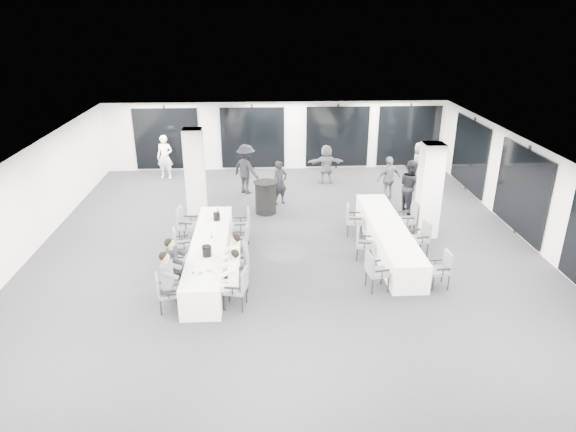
% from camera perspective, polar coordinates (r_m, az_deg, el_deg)
% --- Properties ---
extents(room, '(14.04, 16.04, 2.84)m').
position_cam_1_polar(room, '(14.85, 3.01, 2.73)').
color(room, '#25252A').
rests_on(room, ground).
extents(column_left, '(0.60, 0.60, 2.80)m').
position_cam_1_polar(column_left, '(16.89, -10.30, 4.87)').
color(column_left, silver).
rests_on(column_left, floor).
extents(column_right, '(0.60, 0.60, 2.80)m').
position_cam_1_polar(column_right, '(15.43, 15.41, 2.75)').
color(column_right, silver).
rests_on(column_right, floor).
extents(banquet_table_main, '(0.90, 5.00, 0.75)m').
position_cam_1_polar(banquet_table_main, '(13.47, -8.70, -4.31)').
color(banquet_table_main, white).
rests_on(banquet_table_main, floor).
extents(banquet_table_side, '(0.90, 5.00, 0.75)m').
position_cam_1_polar(banquet_table_side, '(14.58, 11.02, -2.34)').
color(banquet_table_side, white).
rests_on(banquet_table_side, floor).
extents(cocktail_table, '(0.78, 0.78, 1.08)m').
position_cam_1_polar(cocktail_table, '(16.84, -2.51, 2.09)').
color(cocktail_table, black).
rests_on(cocktail_table, floor).
extents(chair_main_left_near, '(0.54, 0.57, 0.89)m').
position_cam_1_polar(chair_main_left_near, '(11.81, -13.62, -8.03)').
color(chair_main_left_near, '#595B61').
rests_on(chair_main_left_near, floor).
extents(chair_main_left_second, '(0.52, 0.55, 0.87)m').
position_cam_1_polar(chair_main_left_second, '(12.41, -13.07, -6.46)').
color(chair_main_left_second, '#595B61').
rests_on(chair_main_left_second, floor).
extents(chair_main_left_mid, '(0.46, 0.50, 0.86)m').
position_cam_1_polar(chair_main_left_mid, '(13.31, -12.37, -4.38)').
color(chair_main_left_mid, '#595B61').
rests_on(chair_main_left_mid, floor).
extents(chair_main_left_fourth, '(0.55, 0.57, 0.90)m').
position_cam_1_polar(chair_main_left_fourth, '(14.00, -11.90, -2.86)').
color(chair_main_left_fourth, '#595B61').
rests_on(chair_main_left_fourth, floor).
extents(chair_main_left_far, '(0.59, 0.64, 1.04)m').
position_cam_1_polar(chair_main_left_far, '(15.03, -11.35, -0.70)').
color(chair_main_left_far, '#595B61').
rests_on(chair_main_left_far, floor).
extents(chair_main_right_near, '(0.58, 0.61, 0.97)m').
position_cam_1_polar(chair_main_right_near, '(11.62, -5.48, -7.73)').
color(chair_main_right_near, '#595B61').
rests_on(chair_main_right_near, floor).
extents(chair_main_right_second, '(0.60, 0.64, 1.04)m').
position_cam_1_polar(chair_main_right_second, '(12.36, -5.31, -5.55)').
color(chair_main_right_second, '#595B61').
rests_on(chair_main_right_second, floor).
extents(chair_main_right_mid, '(0.53, 0.55, 0.88)m').
position_cam_1_polar(chair_main_right_mid, '(13.02, -5.25, -4.48)').
color(chair_main_right_mid, '#595B61').
rests_on(chair_main_right_mid, floor).
extents(chair_main_right_fourth, '(0.51, 0.55, 0.92)m').
position_cam_1_polar(chair_main_right_fourth, '(13.96, -5.09, -2.47)').
color(chair_main_right_fourth, '#595B61').
rests_on(chair_main_right_fourth, floor).
extents(chair_main_right_far, '(0.53, 0.59, 1.00)m').
position_cam_1_polar(chair_main_right_far, '(14.76, -4.96, -0.84)').
color(chair_main_right_far, '#595B61').
rests_on(chair_main_right_far, floor).
extents(chair_side_left_near, '(0.57, 0.60, 0.97)m').
position_cam_1_polar(chair_side_left_near, '(12.43, 9.60, -5.84)').
color(chair_side_left_near, '#595B61').
rests_on(chair_side_left_near, floor).
extents(chair_side_left_mid, '(0.53, 0.56, 0.88)m').
position_cam_1_polar(chair_side_left_mid, '(13.90, 8.22, -2.83)').
color(chair_side_left_mid, '#595B61').
rests_on(chair_side_left_mid, floor).
extents(chair_side_left_far, '(0.55, 0.59, 0.96)m').
position_cam_1_polar(chair_side_left_far, '(15.27, 7.14, -0.22)').
color(chair_side_left_far, '#595B61').
rests_on(chair_side_left_far, floor).
extents(chair_side_right_near, '(0.49, 0.54, 0.92)m').
position_cam_1_polar(chair_side_right_near, '(12.95, 16.77, -5.47)').
color(chair_side_right_near, '#595B61').
rests_on(chair_side_right_near, floor).
extents(chair_side_right_mid, '(0.56, 0.60, 0.97)m').
position_cam_1_polar(chair_side_right_mid, '(14.43, 14.59, -2.16)').
color(chair_side_right_mid, '#595B61').
rests_on(chair_side_right_mid, floor).
extents(chair_side_right_far, '(0.52, 0.58, 1.00)m').
position_cam_1_polar(chair_side_right_far, '(15.55, 13.27, -0.15)').
color(chair_side_right_far, '#595B61').
rests_on(chair_side_right_far, floor).
extents(seated_guest_a, '(0.50, 0.38, 1.44)m').
position_cam_1_polar(seated_guest_a, '(11.65, -12.97, -6.67)').
color(seated_guest_a, '#585B5F').
rests_on(seated_guest_a, floor).
extents(seated_guest_b, '(0.50, 0.38, 1.44)m').
position_cam_1_polar(seated_guest_b, '(12.25, -12.46, -5.12)').
color(seated_guest_b, black).
rests_on(seated_guest_b, floor).
extents(seated_guest_c, '(0.50, 0.38, 1.44)m').
position_cam_1_polar(seated_guest_c, '(11.52, -6.35, -6.56)').
color(seated_guest_c, white).
rests_on(seated_guest_c, floor).
extents(seated_guest_d, '(0.50, 0.38, 1.44)m').
position_cam_1_polar(seated_guest_d, '(12.25, -6.15, -4.68)').
color(seated_guest_d, white).
rests_on(seated_guest_d, floor).
extents(standing_guest_a, '(0.80, 0.76, 1.72)m').
position_cam_1_polar(standing_guest_a, '(17.53, -0.90, 4.02)').
color(standing_guest_a, black).
rests_on(standing_guest_a, floor).
extents(standing_guest_c, '(1.42, 1.40, 2.04)m').
position_cam_1_polar(standing_guest_c, '(18.61, -4.69, 5.56)').
color(standing_guest_c, black).
rests_on(standing_guest_c, floor).
extents(standing_guest_d, '(1.19, 0.93, 1.78)m').
position_cam_1_polar(standing_guest_d, '(18.23, 11.16, 4.42)').
color(standing_guest_d, '#585B5F').
rests_on(standing_guest_d, floor).
extents(standing_guest_e, '(0.60, 0.92, 1.84)m').
position_cam_1_polar(standing_guest_e, '(20.22, 14.36, 5.98)').
color(standing_guest_e, '#585B5F').
rests_on(standing_guest_e, floor).
extents(standing_guest_f, '(1.60, 0.70, 1.70)m').
position_cam_1_polar(standing_guest_f, '(19.78, 4.27, 6.06)').
color(standing_guest_f, '#585B5F').
rests_on(standing_guest_f, floor).
extents(standing_guest_g, '(0.79, 0.67, 1.94)m').
position_cam_1_polar(standing_guest_g, '(20.87, -13.54, 6.70)').
color(standing_guest_g, white).
rests_on(standing_guest_g, floor).
extents(standing_guest_h, '(0.80, 1.08, 2.00)m').
position_cam_1_polar(standing_guest_h, '(17.26, 13.49, 3.59)').
color(standing_guest_h, black).
rests_on(standing_guest_h, floor).
extents(ice_bucket_near, '(0.23, 0.23, 0.26)m').
position_cam_1_polar(ice_bucket_near, '(12.53, -9.01, -3.86)').
color(ice_bucket_near, black).
rests_on(ice_bucket_near, banquet_table_main).
extents(ice_bucket_far, '(0.20, 0.20, 0.22)m').
position_cam_1_polar(ice_bucket_far, '(14.57, -7.93, -0.06)').
color(ice_bucket_far, black).
rests_on(ice_bucket_far, banquet_table_main).
extents(water_bottle_a, '(0.07, 0.07, 0.21)m').
position_cam_1_polar(water_bottle_a, '(11.71, -10.46, -6.08)').
color(water_bottle_a, silver).
rests_on(water_bottle_a, banquet_table_main).
extents(water_bottle_b, '(0.06, 0.06, 0.20)m').
position_cam_1_polar(water_bottle_b, '(13.41, -8.50, -2.17)').
color(water_bottle_b, silver).
rests_on(water_bottle_b, banquet_table_main).
extents(water_bottle_c, '(0.07, 0.07, 0.21)m').
position_cam_1_polar(water_bottle_c, '(15.09, -7.77, 0.71)').
color(water_bottle_c, silver).
rests_on(water_bottle_c, banquet_table_main).
extents(plate_a, '(0.21, 0.21, 0.03)m').
position_cam_1_polar(plate_a, '(11.80, -9.68, -6.30)').
color(plate_a, white).
rests_on(plate_a, banquet_table_main).
extents(plate_b, '(0.21, 0.21, 0.03)m').
position_cam_1_polar(plate_b, '(11.87, -8.78, -6.06)').
color(plate_b, white).
rests_on(plate_b, banquet_table_main).
extents(plate_c, '(0.21, 0.21, 0.03)m').
position_cam_1_polar(plate_c, '(12.90, -8.68, -3.65)').
color(plate_c, white).
rests_on(plate_c, banquet_table_main).
extents(wine_glass, '(0.08, 0.08, 0.22)m').
position_cam_1_polar(wine_glass, '(11.47, -8.28, -6.21)').
color(wine_glass, silver).
rests_on(wine_glass, banquet_table_main).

